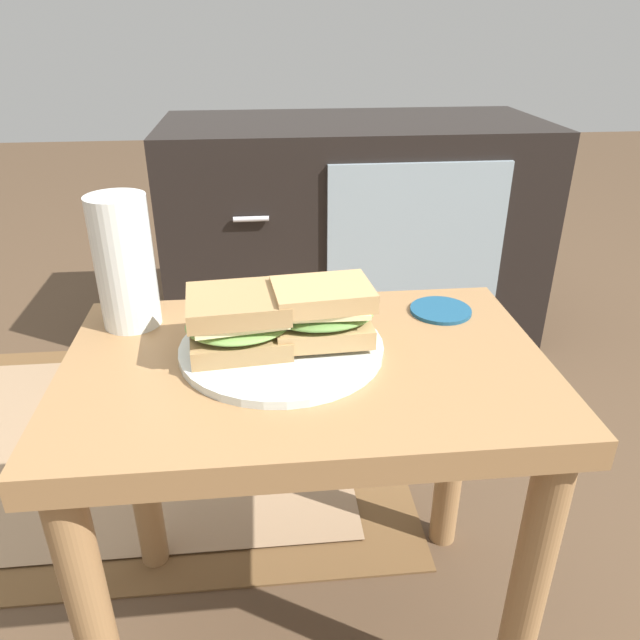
{
  "coord_description": "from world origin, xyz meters",
  "views": [
    {
      "loc": [
        -0.04,
        -0.6,
        0.82
      ],
      "look_at": [
        0.02,
        0.0,
        0.51
      ],
      "focal_mm": 34.01,
      "sensor_mm": 36.0,
      "label": 1
    }
  ],
  "objects_px": {
    "tv_cabinet": "(352,232)",
    "coaster": "(441,310)",
    "plate": "(282,348)",
    "beer_glass": "(125,265)",
    "sandwich_front": "(238,321)",
    "sandwich_back": "(322,312)"
  },
  "relations": [
    {
      "from": "beer_glass",
      "to": "plate",
      "type": "bearing_deg",
      "value": -26.29
    },
    {
      "from": "plate",
      "to": "sandwich_front",
      "type": "bearing_deg",
      "value": -178.55
    },
    {
      "from": "tv_cabinet",
      "to": "beer_glass",
      "type": "distance_m",
      "value": 0.96
    },
    {
      "from": "tv_cabinet",
      "to": "coaster",
      "type": "distance_m",
      "value": 0.86
    },
    {
      "from": "beer_glass",
      "to": "coaster",
      "type": "xyz_separation_m",
      "value": [
        0.4,
        -0.01,
        -0.08
      ]
    },
    {
      "from": "tv_cabinet",
      "to": "sandwich_back",
      "type": "relative_size",
      "value": 7.74
    },
    {
      "from": "sandwich_back",
      "to": "beer_glass",
      "type": "height_order",
      "value": "beer_glass"
    },
    {
      "from": "plate",
      "to": "coaster",
      "type": "xyz_separation_m",
      "value": [
        0.22,
        0.08,
        -0.0
      ]
    },
    {
      "from": "tv_cabinet",
      "to": "coaster",
      "type": "relative_size",
      "value": 11.79
    },
    {
      "from": "tv_cabinet",
      "to": "sandwich_front",
      "type": "bearing_deg",
      "value": -106.43
    },
    {
      "from": "sandwich_front",
      "to": "sandwich_back",
      "type": "height_order",
      "value": "sandwich_back"
    },
    {
      "from": "beer_glass",
      "to": "coaster",
      "type": "bearing_deg",
      "value": -1.14
    },
    {
      "from": "tv_cabinet",
      "to": "sandwich_front",
      "type": "xyz_separation_m",
      "value": [
        -0.27,
        -0.93,
        0.21
      ]
    },
    {
      "from": "sandwich_front",
      "to": "beer_glass",
      "type": "bearing_deg",
      "value": 145.97
    },
    {
      "from": "tv_cabinet",
      "to": "sandwich_back",
      "type": "height_order",
      "value": "tv_cabinet"
    },
    {
      "from": "tv_cabinet",
      "to": "plate",
      "type": "xyz_separation_m",
      "value": [
        -0.23,
        -0.93,
        0.17
      ]
    },
    {
      "from": "sandwich_back",
      "to": "coaster",
      "type": "xyz_separation_m",
      "value": [
        0.17,
        0.08,
        -0.05
      ]
    },
    {
      "from": "plate",
      "to": "beer_glass",
      "type": "relative_size",
      "value": 1.43
    },
    {
      "from": "tv_cabinet",
      "to": "coaster",
      "type": "height_order",
      "value": "tv_cabinet"
    },
    {
      "from": "beer_glass",
      "to": "coaster",
      "type": "distance_m",
      "value": 0.41
    },
    {
      "from": "plate",
      "to": "sandwich_front",
      "type": "relative_size",
      "value": 1.83
    },
    {
      "from": "tv_cabinet",
      "to": "sandwich_front",
      "type": "height_order",
      "value": "tv_cabinet"
    }
  ]
}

